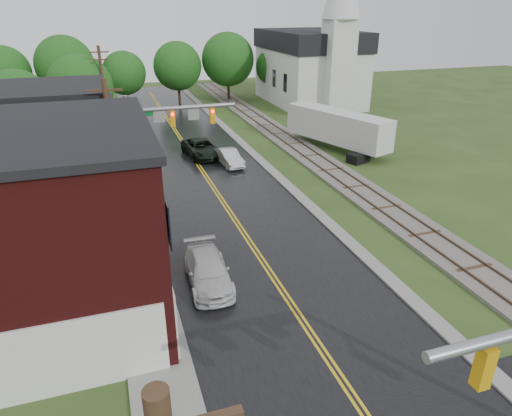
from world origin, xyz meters
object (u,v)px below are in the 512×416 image
sedan_silver (229,158)px  pickup_white (208,271)px  traffic_signal_far (162,127)px  suv_dark (202,148)px  church (313,60)px  tree_left_e (82,89)px  tree_left_c (20,107)px  utility_pole_b (114,158)px  utility_pole_c (104,92)px  semi_trailer (338,127)px

sedan_silver → pickup_white: bearing=-114.3°
traffic_signal_far → suv_dark: size_ratio=1.35×
church → tree_left_e: 29.91m
church → tree_left_c: bearing=-157.8°
utility_pole_b → sedan_silver: utility_pole_b is taller
church → traffic_signal_far: church is taller
tree_left_e → suv_dark: size_ratio=1.51×
sedan_silver → utility_pole_c: bearing=122.5°
suv_dark → pickup_white: 20.51m
traffic_signal_far → utility_pole_b: size_ratio=0.82×
tree_left_e → sedan_silver: 18.25m
utility_pole_b → tree_left_c: (-7.05, 17.90, -0.21)m
tree_left_c → pickup_white: size_ratio=1.59×
suv_dark → utility_pole_b: bearing=-126.6°
church → pickup_white: bearing=-121.0°
tree_left_c → semi_trailer: size_ratio=0.68×
tree_left_e → utility_pole_c: bearing=-42.8°
semi_trailer → pickup_white: bearing=-132.0°
utility_pole_b → sedan_silver: size_ratio=2.23×
church → tree_left_c: 36.59m
utility_pole_c → semi_trailer: size_ratio=0.80×
utility_pole_b → church: bearing=49.8°
utility_pole_b → sedan_silver: bearing=47.7°
pickup_white → semi_trailer: semi_trailer is taller
sedan_silver → church: bearing=45.1°
tree_left_c → suv_dark: (14.65, -4.59, -3.76)m
traffic_signal_far → pickup_white: size_ratio=1.52×
traffic_signal_far → suv_dark: (4.27, 8.31, -4.22)m
traffic_signal_far → utility_pole_c: utility_pole_c is taller
utility_pole_c → sedan_silver: utility_pole_c is taller
suv_dark → pickup_white: (-4.00, -20.12, -0.05)m
utility_pole_c → suv_dark: utility_pole_c is taller
utility_pole_c → church: bearing=20.0°
utility_pole_c → traffic_signal_far: bearing=-78.9°
utility_pole_b → utility_pole_c: (0.00, 22.00, 0.00)m
traffic_signal_far → pickup_white: 12.57m
tree_left_e → suv_dark: (9.65, -10.59, -4.06)m
church → utility_pole_c: (-26.80, -9.74, -1.11)m
tree_left_c → suv_dark: bearing=-17.4°
traffic_signal_far → tree_left_e: 19.65m
tree_left_e → suv_dark: 14.89m
semi_trailer → traffic_signal_far: bearing=-158.7°
church → tree_left_e: size_ratio=2.45×
church → semi_trailer: church is taller
tree_left_c → sedan_silver: 18.47m
utility_pole_b → tree_left_e: bearing=94.9°
tree_left_c → suv_dark: 15.80m
utility_pole_c → tree_left_c: utility_pole_c is taller
tree_left_e → semi_trailer: tree_left_e is taller
tree_left_e → pickup_white: (5.65, -30.71, -4.11)m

